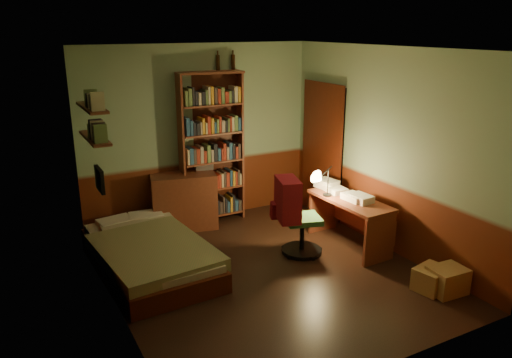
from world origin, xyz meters
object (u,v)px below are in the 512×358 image
desk (349,222)px  desk_lamp (328,171)px  mini_stereo (204,164)px  dresser (184,201)px  bookshelf (212,149)px  office_chair (303,215)px  cardboard_box_b (431,279)px  cardboard_box_a (447,280)px  bed (149,244)px

desk → desk_lamp: size_ratio=1.78×
mini_stereo → desk: mini_stereo is taller
desk → dresser: bearing=134.3°
bookshelf → desk: 2.24m
dresser → office_chair: bearing=-42.6°
office_chair → cardboard_box_b: 1.71m
desk_lamp → desk: bearing=-43.9°
dresser → desk: dresser is taller
cardboard_box_a → cardboard_box_b: (-0.10, 0.13, -0.02)m
bed → cardboard_box_b: 3.31m
desk_lamp → office_chair: (-0.49, -0.16, -0.47)m
cardboard_box_a → desk: bearing=96.9°
mini_stereo → cardboard_box_a: mini_stereo is taller
desk_lamp → bed: bearing=-179.1°
mini_stereo → desk_lamp: 1.89m
mini_stereo → office_chair: bearing=-54.3°
dresser → mini_stereo: bearing=31.7°
bookshelf → cardboard_box_b: bearing=-61.3°
dresser → office_chair: office_chair is taller
dresser → cardboard_box_a: bearing=-45.5°
cardboard_box_b → bed: bearing=142.4°
desk_lamp → cardboard_box_b: desk_lamp is taller
mini_stereo → desk_lamp: bearing=-38.4°
desk_lamp → cardboard_box_a: desk_lamp is taller
mini_stereo → office_chair: 1.81m
desk_lamp → mini_stereo: bearing=137.9°
mini_stereo → bookshelf: bearing=-5.4°
office_chair → cardboard_box_b: office_chair is taller
office_chair → mini_stereo: bearing=128.6°
bookshelf → bed: bearing=-135.0°
mini_stereo → desk: 2.27m
bookshelf → dresser: bearing=-164.3°
bed → bookshelf: size_ratio=0.94×
bed → cardboard_box_a: bed is taller
desk → office_chair: office_chair is taller
bed → cardboard_box_b: (2.62, -2.01, -0.18)m
desk → cardboard_box_b: desk is taller
cardboard_box_a → mini_stereo: bearing=115.1°
bed → dresser: 1.29m
desk → bookshelf: bearing=123.4°
bookshelf → mini_stereo: bearing=166.5°
dresser → mini_stereo: (0.37, 0.12, 0.47)m
mini_stereo → bookshelf: size_ratio=0.12×
office_chair → cardboard_box_a: size_ratio=2.70×
dresser → bookshelf: bearing=23.1°
bed → cardboard_box_a: (2.72, -2.14, -0.16)m
cardboard_box_a → office_chair: bearing=118.3°
dresser → mini_stereo: size_ratio=3.54×
dresser → cardboard_box_a: size_ratio=2.33×
mini_stereo → cardboard_box_b: size_ratio=0.70×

